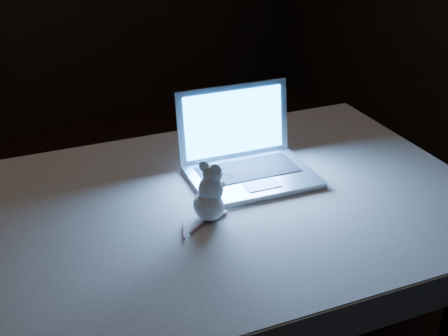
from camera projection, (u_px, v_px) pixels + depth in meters
table at (214, 311)px, 1.98m from camera, size 1.63×1.15×0.82m
tablecloth at (207, 215)px, 1.83m from camera, size 1.85×1.44×0.10m
laptop at (253, 142)px, 1.86m from camera, size 0.43×0.39×0.26m
plush_mouse at (209, 192)px, 1.67m from camera, size 0.17×0.17×0.17m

